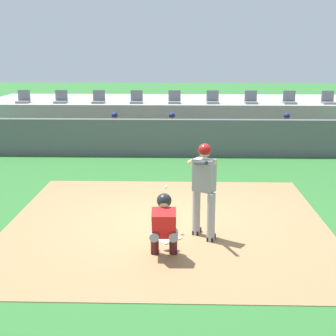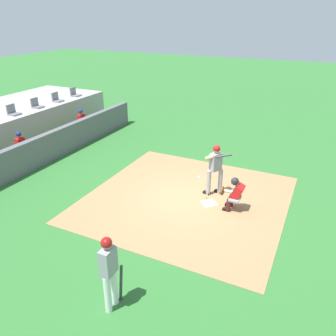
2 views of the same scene
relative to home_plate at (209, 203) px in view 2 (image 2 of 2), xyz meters
name	(u,v)px [view 2 (image 2 of 2)]	position (x,y,z in m)	size (l,w,h in m)	color
ground_plane	(187,199)	(0.00, 0.80, -0.02)	(80.00, 80.00, 0.00)	#2D6B2D
dirt_infield	(187,198)	(0.00, 0.80, -0.02)	(6.40, 6.40, 0.01)	#9E754C
home_plate	(209,203)	(0.00, 0.00, 0.00)	(0.44, 0.44, 0.02)	white
batter_at_plate	(215,167)	(0.69, 0.09, 1.01)	(0.55, 0.90, 1.80)	#99999E
catcher_crouched	(234,193)	(-0.01, -0.77, 0.59)	(0.49, 1.53, 1.13)	gray
on_deck_batter	(109,269)	(-4.91, 0.45, 1.00)	(0.58, 0.23, 1.79)	silver
dugout_wall	(40,151)	(0.00, 7.30, 0.58)	(13.00, 0.30, 1.20)	#59595E
dugout_bench	(23,155)	(0.00, 8.30, 0.20)	(11.80, 0.44, 0.45)	olive
dugout_player_1	(23,147)	(-0.06, 8.14, 0.65)	(0.49, 0.70, 1.30)	#939399
dugout_player_2	(84,122)	(3.87, 8.14, 0.65)	(0.49, 0.70, 1.30)	#939399
stadium_seat_5	(13,112)	(1.44, 10.18, 1.51)	(0.46, 0.46, 0.48)	slate
stadium_seat_6	(37,105)	(2.89, 10.18, 1.51)	(0.46, 0.46, 0.48)	slate
stadium_seat_7	(57,99)	(4.33, 10.18, 1.51)	(0.46, 0.46, 0.48)	slate
stadium_seat_8	(75,94)	(5.78, 10.18, 1.51)	(0.46, 0.46, 0.48)	slate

